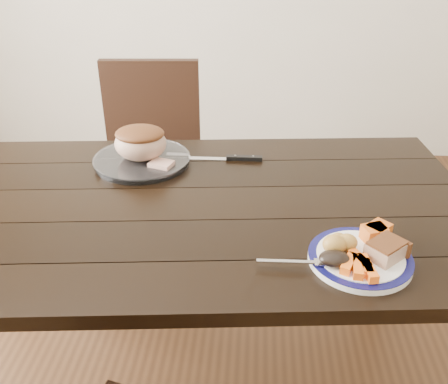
# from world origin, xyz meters

# --- Properties ---
(ground) EXTENTS (4.00, 4.00, 0.00)m
(ground) POSITION_xyz_m (0.00, 0.00, 0.00)
(ground) COLOR #472B16
(ground) RESTS_ON ground
(dining_table) EXTENTS (1.68, 1.05, 0.75)m
(dining_table) POSITION_xyz_m (0.00, 0.00, 0.66)
(dining_table) COLOR black
(dining_table) RESTS_ON ground
(chair_far) EXTENTS (0.45, 0.46, 0.93)m
(chair_far) POSITION_xyz_m (-0.29, 0.74, 0.52)
(chair_far) COLOR black
(chair_far) RESTS_ON ground
(dinner_plate) EXTENTS (0.24, 0.24, 0.02)m
(dinner_plate) POSITION_xyz_m (0.42, -0.24, 0.76)
(dinner_plate) COLOR white
(dinner_plate) RESTS_ON dining_table
(plate_rim) EXTENTS (0.24, 0.24, 0.02)m
(plate_rim) POSITION_xyz_m (0.42, -0.24, 0.77)
(plate_rim) COLOR #0D0D42
(plate_rim) RESTS_ON dinner_plate
(serving_platter) EXTENTS (0.31, 0.31, 0.02)m
(serving_platter) POSITION_xyz_m (-0.21, 0.24, 0.76)
(serving_platter) COLOR white
(serving_platter) RESTS_ON dining_table
(pork_slice) EXTENTS (0.11, 0.10, 0.04)m
(pork_slice) POSITION_xyz_m (0.47, -0.25, 0.79)
(pork_slice) COLOR tan
(pork_slice) RESTS_ON dinner_plate
(roasted_potatoes) EXTENTS (0.08, 0.07, 0.05)m
(roasted_potatoes) POSITION_xyz_m (0.37, -0.23, 0.79)
(roasted_potatoes) COLOR gold
(roasted_potatoes) RESTS_ON dinner_plate
(carrot_batons) EXTENTS (0.08, 0.11, 0.02)m
(carrot_batons) POSITION_xyz_m (0.41, -0.30, 0.78)
(carrot_batons) COLOR orange
(carrot_batons) RESTS_ON dinner_plate
(pumpkin_wedges) EXTENTS (0.08, 0.08, 0.04)m
(pumpkin_wedges) POSITION_xyz_m (0.46, -0.17, 0.79)
(pumpkin_wedges) COLOR orange
(pumpkin_wedges) RESTS_ON dinner_plate
(dark_mushroom) EXTENTS (0.07, 0.05, 0.03)m
(dark_mushroom) POSITION_xyz_m (0.35, -0.28, 0.79)
(dark_mushroom) COLOR black
(dark_mushroom) RESTS_ON dinner_plate
(fork) EXTENTS (0.18, 0.03, 0.00)m
(fork) POSITION_xyz_m (0.28, -0.28, 0.77)
(fork) COLOR silver
(fork) RESTS_ON dinner_plate
(roast_joint) EXTENTS (0.17, 0.14, 0.11)m
(roast_joint) POSITION_xyz_m (-0.21, 0.24, 0.82)
(roast_joint) COLOR tan
(roast_joint) RESTS_ON serving_platter
(cut_slice) EXTENTS (0.08, 0.07, 0.02)m
(cut_slice) POSITION_xyz_m (-0.13, 0.19, 0.78)
(cut_slice) COLOR tan
(cut_slice) RESTS_ON serving_platter
(carving_knife) EXTENTS (0.32, 0.02, 0.01)m
(carving_knife) POSITION_xyz_m (0.09, 0.29, 0.76)
(carving_knife) COLOR silver
(carving_knife) RESTS_ON dining_table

